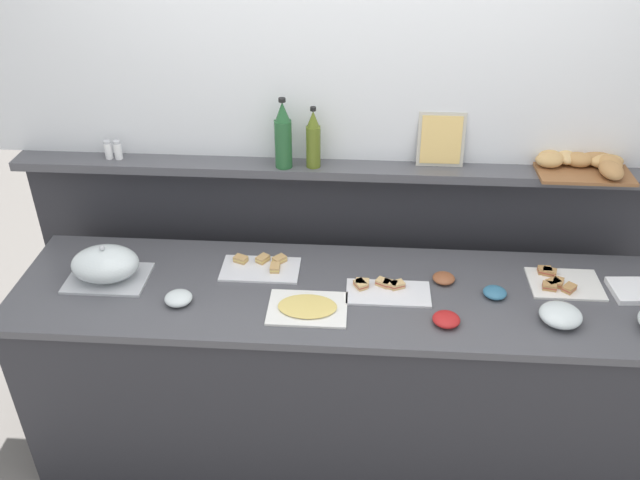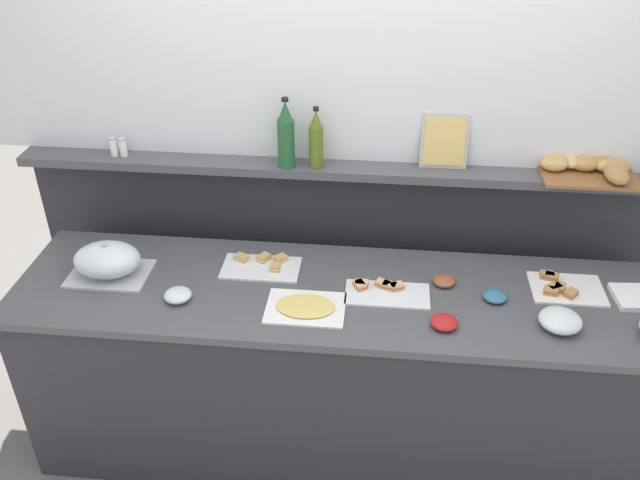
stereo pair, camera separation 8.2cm
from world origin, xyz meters
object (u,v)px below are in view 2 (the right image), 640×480
Objects in this scene: sandwich_platter_side at (262,266)px; condiment_bowl_red at (444,281)px; sandwich_platter_front at (384,291)px; condiment_bowl_dark at (444,322)px; salt_shaker at (114,147)px; pepper_shaker at (123,147)px; condiment_bowl_cream at (495,296)px; serving_cloche at (107,261)px; wine_bottle_green at (286,136)px; glass_bowl_small at (560,321)px; olive_oil_bottle at (316,140)px; cold_cuts_platter at (305,307)px; sandwich_platter_rear at (563,288)px; framed_picture at (445,141)px; glass_bowl_large at (178,295)px; bread_basket at (590,167)px; napkin_stack at (635,297)px.

sandwich_platter_side is 3.59× the size of condiment_bowl_red.
sandwich_platter_side is at bearing 166.01° from sandwich_platter_front.
condiment_bowl_dark is (0.77, -0.32, 0.01)m from sandwich_platter_side.
pepper_shaker is (0.04, 0.00, 0.00)m from salt_shaker.
serving_cloche is at bearing 179.71° from condiment_bowl_cream.
pepper_shaker is (-1.22, 0.45, 0.39)m from sandwich_platter_front.
sandwich_platter_front is 0.79m from wine_bottle_green.
wine_bottle_green is at bearing 137.80° from sandwich_platter_front.
glass_bowl_small is 0.52× the size of wine_bottle_green.
pepper_shaker is (-1.89, 0.59, 0.38)m from glass_bowl_small.
olive_oil_bottle reaches higher than condiment_bowl_dark.
glass_bowl_small is at bearing -4.93° from serving_cloche.
cold_cuts_platter is 0.55m from condiment_bowl_dark.
framed_picture reaches higher than sandwich_platter_rear.
glass_bowl_large is 1.05× the size of condiment_bowl_dark.
napkin_stack is at bearing -66.91° from bread_basket.
napkin_stack is at bearing 8.45° from cold_cuts_platter.
sandwich_platter_front is 0.71m from framed_picture.
sandwich_platter_front is 0.85m from glass_bowl_large.
serving_cloche is at bearing -79.67° from salt_shaker.
salt_shaker is at bearing 178.84° from olive_oil_bottle.
sandwich_platter_rear is 0.31m from condiment_bowl_cream.
olive_oil_bottle is (-1.07, 0.33, 0.47)m from sandwich_platter_rear.
sandwich_platter_rear is 3.08× the size of condiment_bowl_cream.
serving_cloche reaches higher than glass_bowl_small.
glass_bowl_large is 0.41× the size of olive_oil_bottle.
olive_oil_bottle reaches higher than sandwich_platter_side.
wine_bottle_green is at bearing 153.63° from glass_bowl_small.
glass_bowl_small is at bearing -29.38° from condiment_bowl_red.
bread_basket reaches higher than sandwich_platter_front.
glass_bowl_large is 1.07m from condiment_bowl_dark.
sandwich_platter_rear is 0.28m from napkin_stack.
wine_bottle_green is at bearing 138.98° from condiment_bowl_dark.
condiment_bowl_cream is (0.20, -0.09, 0.00)m from condiment_bowl_red.
condiment_bowl_dark is (1.07, -0.06, -0.00)m from glass_bowl_large.
pepper_shaker is at bearing 123.33° from glass_bowl_large.
sandwich_platter_side is at bearing -24.71° from pepper_shaker.
sandwich_platter_side is at bearing 166.97° from glass_bowl_small.
sandwich_platter_rear is 2.03m from pepper_shaker.
serving_cloche reaches higher than condiment_bowl_red.
cold_cuts_platter is 3.35× the size of condiment_bowl_red.
serving_cloche is (-1.18, 0.01, 0.06)m from sandwich_platter_front.
serving_cloche is 1.42× the size of framed_picture.
bread_basket is at bearing 12.40° from serving_cloche.
napkin_stack is 0.42× the size of bread_basket.
condiment_bowl_red is at bearing 20.53° from sandwich_platter_front.
glass_bowl_large is (-0.84, -0.13, 0.01)m from sandwich_platter_front.
framed_picture reaches higher than cold_cuts_platter.
cold_cuts_platter is 1.18m from salt_shaker.
cold_cuts_platter is 0.99m from glass_bowl_small.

